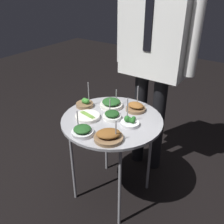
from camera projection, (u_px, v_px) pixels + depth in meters
ground_plane at (112, 192)px, 1.99m from camera, size 8.00×8.00×0.00m
serving_cart at (112, 125)px, 1.69m from camera, size 0.68×0.68×0.68m
bowl_spinach_front_right at (112, 116)px, 1.65m from camera, size 0.12×0.12×0.13m
bowl_broccoli_front_left at (130, 122)px, 1.58m from camera, size 0.12×0.12×0.18m
bowl_asparagus_mid_left at (88, 117)px, 1.66m from camera, size 0.16×0.16×0.03m
bowl_roast_mid_right at (136, 107)px, 1.75m from camera, size 0.14×0.14×0.17m
bowl_broccoli_near_rim at (85, 103)px, 1.81m from camera, size 0.13×0.13×0.18m
bowl_spinach_back_left at (111, 104)px, 1.80m from camera, size 0.16×0.16×0.12m
bowl_roast_front_center at (109, 136)px, 1.44m from camera, size 0.18×0.18×0.14m
bowl_spinach_far_rim at (82, 131)px, 1.49m from camera, size 0.13×0.13×0.15m
waiter_figure at (155, 43)px, 1.80m from camera, size 0.64×0.24×1.73m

